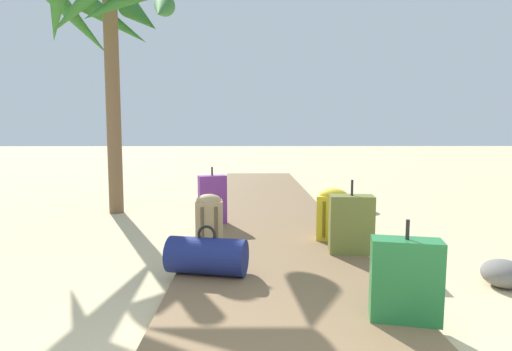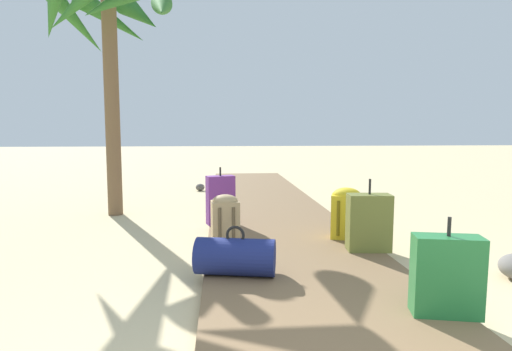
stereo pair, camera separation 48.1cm
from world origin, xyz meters
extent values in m
plane|color=#CCB789|center=(0.00, 4.30, 0.00)|extent=(60.00, 60.00, 0.00)
cube|color=brown|center=(0.00, 5.37, 0.04)|extent=(1.81, 10.74, 0.08)
cube|color=olive|center=(0.76, 3.03, 0.37)|extent=(0.45, 0.27, 0.59)
cylinder|color=black|center=(0.76, 3.03, 0.74)|extent=(0.02, 0.02, 0.16)
cube|color=gold|center=(0.68, 3.52, 0.33)|extent=(0.40, 0.35, 0.50)
ellipsoid|color=gold|center=(0.68, 3.52, 0.58)|extent=(0.38, 0.33, 0.17)
cylinder|color=#6D5E11|center=(0.56, 3.43, 0.33)|extent=(0.05, 0.05, 0.40)
cylinder|color=#6D5E11|center=(0.72, 3.38, 0.33)|extent=(0.05, 0.05, 0.40)
cube|color=tan|center=(-0.71, 3.38, 0.32)|extent=(0.32, 0.26, 0.48)
ellipsoid|color=tan|center=(-0.71, 3.38, 0.56)|extent=(0.30, 0.25, 0.15)
cylinder|color=brown|center=(-0.77, 3.26, 0.32)|extent=(0.04, 0.04, 0.38)
cylinder|color=brown|center=(-0.62, 3.28, 0.32)|extent=(0.04, 0.04, 0.38)
cube|color=#6B2D84|center=(-0.76, 4.35, 0.40)|extent=(0.40, 0.27, 0.64)
cylinder|color=black|center=(-0.76, 4.35, 0.78)|extent=(0.02, 0.02, 0.11)
cylinder|color=navy|center=(-0.63, 2.43, 0.24)|extent=(0.73, 0.45, 0.32)
torus|color=black|center=(-0.63, 2.43, 0.43)|extent=(0.17, 0.06, 0.16)
cube|color=#237538|center=(0.74, 1.56, 0.35)|extent=(0.47, 0.27, 0.54)
cylinder|color=black|center=(0.74, 1.56, 0.68)|extent=(0.02, 0.02, 0.13)
cylinder|color=brown|center=(-2.41, 5.50, 1.65)|extent=(0.22, 0.28, 3.31)
cone|color=#2D6B28|center=(-1.63, 5.61, 3.20)|extent=(0.57, 1.62, 0.89)
cone|color=#2D6B28|center=(-2.02, 5.86, 3.15)|extent=(1.00, 1.06, 0.85)
cone|color=#2D6B28|center=(-2.52, 6.08, 3.13)|extent=(1.23, 0.57, 0.94)
cone|color=#2D6B28|center=(-3.09, 5.88, 3.12)|extent=(1.02, 1.46, 1.19)
cone|color=#2D6B28|center=(-3.03, 5.13, 3.13)|extent=(1.04, 1.39, 1.12)
ellipsoid|color=#5B5651|center=(-1.21, 7.91, 0.08)|extent=(0.27, 0.27, 0.16)
ellipsoid|color=slate|center=(1.53, 5.55, 0.13)|extent=(0.56, 0.56, 0.26)
camera|label=1|loc=(-0.27, -0.92, 1.31)|focal=28.11mm
camera|label=2|loc=(-0.75, -0.89, 1.31)|focal=28.11mm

